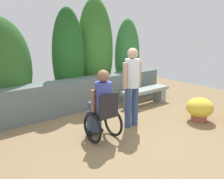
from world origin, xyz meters
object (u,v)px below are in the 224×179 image
stone_bench (146,94)px  person_standing_companion (132,82)px  flower_pot_terracotta_by_wall (200,109)px  person_in_wheelchair (102,107)px

stone_bench → person_standing_companion: size_ratio=0.92×
person_standing_companion → flower_pot_terracotta_by_wall: person_standing_companion is taller
stone_bench → person_in_wheelchair: 2.46m
person_in_wheelchair → flower_pot_terracotta_by_wall: person_in_wheelchair is taller
stone_bench → person_standing_companion: 1.77m
person_in_wheelchair → person_standing_companion: bearing=8.1°
person_standing_companion → person_in_wheelchair: bearing=-159.4°
stone_bench → person_standing_companion: bearing=-150.5°
stone_bench → person_in_wheelchair: size_ratio=1.15×
stone_bench → flower_pot_terracotta_by_wall: bearing=-91.6°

